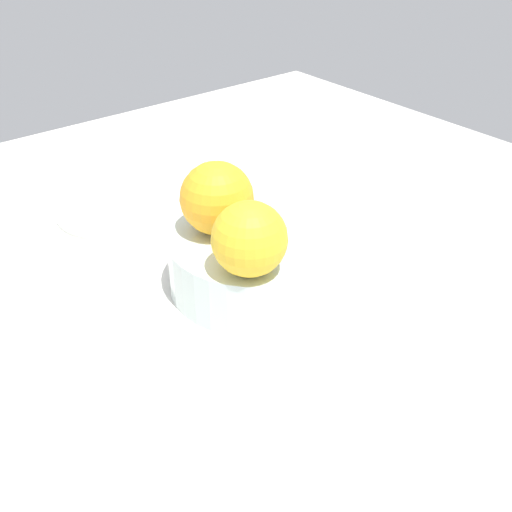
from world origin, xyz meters
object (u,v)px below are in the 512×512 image
(orange_in_bowl_1, at_px, (217,198))
(fruit_bowl, at_px, (256,262))
(orange_in_bowl_0, at_px, (249,239))
(side_plate, at_px, (116,209))

(orange_in_bowl_1, bearing_deg, fruit_bowl, 34.67)
(orange_in_bowl_0, xyz_separation_m, orange_in_bowl_1, (-0.08, 0.02, 0.00))
(orange_in_bowl_1, distance_m, side_plate, 0.22)
(orange_in_bowl_1, relative_size, side_plate, 0.50)
(orange_in_bowl_0, distance_m, orange_in_bowl_1, 0.08)
(side_plate, bearing_deg, fruit_bowl, 8.92)
(orange_in_bowl_0, relative_size, side_plate, 0.47)
(orange_in_bowl_0, height_order, orange_in_bowl_1, orange_in_bowl_1)
(side_plate, bearing_deg, orange_in_bowl_0, -1.58)
(orange_in_bowl_0, bearing_deg, fruit_bowl, 135.89)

